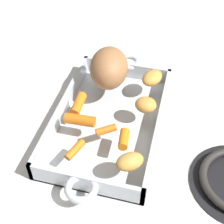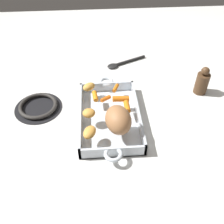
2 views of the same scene
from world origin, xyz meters
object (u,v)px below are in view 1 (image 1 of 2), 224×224
Objects in this scene: baby_carrot_northeast at (80,120)px; baby_carrot_center_left at (124,139)px; potato_whole at (152,78)px; baby_carrot_long at (78,104)px; baby_carrot_southwest at (106,130)px; potato_golden_small at (146,105)px; potato_corner at (130,162)px; pork_roast at (109,68)px; roasting_dish at (109,121)px; baby_carrot_short at (75,150)px.

baby_carrot_northeast is 1.39× the size of baby_carrot_center_left.
baby_carrot_long is at bearing -48.91° from potato_whole.
baby_carrot_center_left is 1.10× the size of baby_carrot_southwest.
potato_golden_small and potato_corner have the same top height.
potato_golden_small is at bearing 101.62° from baby_carrot_long.
potato_golden_small reaches higher than baby_carrot_northeast.
potato_whole is (-0.02, 0.10, -0.03)m from pork_roast.
roasting_dish is 0.14m from baby_carrot_short.
baby_carrot_long is 1.21× the size of potato_golden_small.
pork_roast is at bearing -124.77° from potato_golden_small.
baby_carrot_northeast is (0.15, -0.02, -0.03)m from pork_roast.
potato_whole is 0.10m from potato_golden_small.
pork_roast is 2.20× the size of potato_corner.
potato_whole reaches higher than roasting_dish.
baby_carrot_southwest is at bearing 80.52° from baby_carrot_northeast.
baby_carrot_northeast is at bearing -169.20° from baby_carrot_short.
baby_carrot_northeast is 1.38× the size of potato_golden_small.
baby_carrot_northeast is 0.06m from baby_carrot_southwest.
roasting_dish is at bearing -32.60° from potato_whole.
potato_whole is at bearing 160.30° from baby_carrot_southwest.
potato_corner reaches higher than baby_carrot_northeast.
baby_carrot_southwest is 0.72× the size of potato_whole.
baby_carrot_center_left is at bearing 75.57° from baby_carrot_northeast.
pork_roast is 2.80× the size of baby_carrot_southwest.
potato_corner is at bearing 29.24° from roasting_dish.
baby_carrot_short is at bearing -24.09° from potato_whole.
roasting_dish is 0.13m from pork_roast.
roasting_dish is 8.41× the size of potato_corner.
baby_carrot_southwest is 0.79× the size of potato_corner.
roasting_dish is at bearing -170.87° from baby_carrot_southwest.
potato_whole reaches higher than baby_carrot_long.
baby_carrot_long is 1.05× the size of potato_corner.
baby_carrot_southwest is at bearing 12.66° from pork_roast.
baby_carrot_southwest is (0.06, 0.01, 0.04)m from roasting_dish.
baby_carrot_northeast reaches higher than baby_carrot_short.
pork_roast reaches higher than potato_corner.
pork_roast is at bearing 170.67° from baby_carrot_northeast.
baby_carrot_long reaches higher than baby_carrot_southwest.
pork_roast is 2.54× the size of baby_carrot_short.
baby_carrot_short is at bearing -60.62° from baby_carrot_center_left.
baby_carrot_center_left is 0.11m from potato_golden_small.
baby_carrot_long is 0.15m from potato_golden_small.
potato_golden_small is at bearing 143.45° from baby_carrot_short.
baby_carrot_short is at bearing 15.47° from baby_carrot_long.
roasting_dish is at bearing -73.85° from potato_golden_small.
baby_carrot_southwest is (-0.07, 0.05, 0.00)m from baby_carrot_short.
baby_carrot_northeast is at bearing -9.33° from pork_roast.
potato_golden_small reaches higher than baby_carrot_center_left.
baby_carrot_long is 0.19m from potato_whole.
potato_corner is at bearing -0.49° from potato_golden_small.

